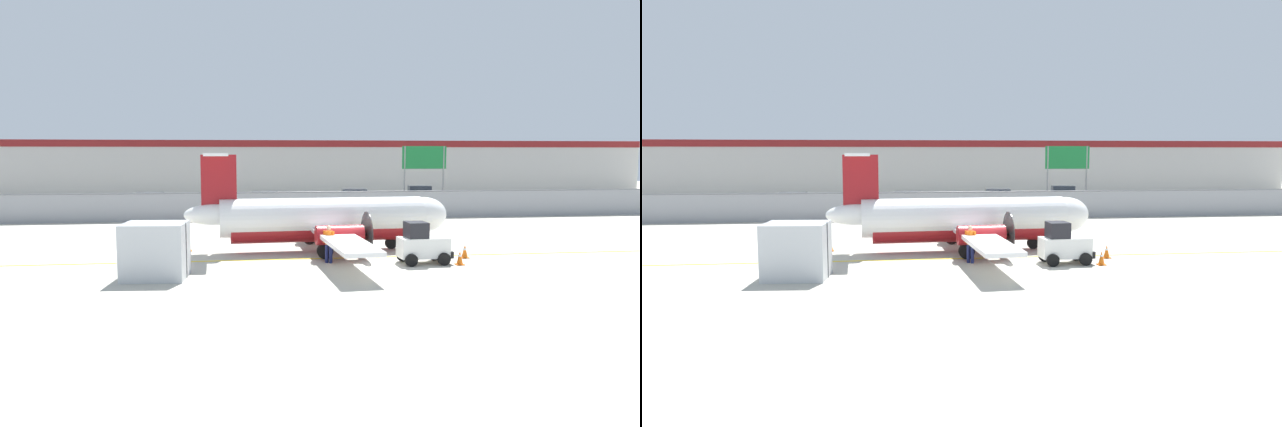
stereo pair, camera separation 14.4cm
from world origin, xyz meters
The scene contains 16 objects.
ground_plane centered at (0.00, 2.00, 0.00)m, with size 140.00×140.00×0.01m.
perimeter_fence centered at (0.00, 18.00, 1.12)m, with size 98.00×0.10×2.10m.
parking_lot_strip centered at (0.00, 29.50, 0.06)m, with size 98.00×17.00×0.12m.
background_building centered at (0.00, 47.99, 3.26)m, with size 91.00×8.10×6.50m.
commuter_airplane centered at (-0.92, 4.09, 1.60)m, with size 13.41×16.06×4.92m.
baggage_tug centered at (2.82, 0.22, 0.86)m, with size 2.38×1.47×1.88m.
ground_crew_worker centered at (-1.30, 0.88, 0.95)m, with size 0.51×0.47×1.70m.
cargo_container centered at (-8.51, -1.38, 1.10)m, with size 2.55×2.18×2.20m.
traffic_cone_near_left centered at (4.39, -0.30, 0.31)m, with size 0.36×0.36×0.64m.
traffic_cone_near_right centered at (-7.88, 4.86, 0.31)m, with size 0.36×0.36×0.64m.
traffic_cone_far_left centered at (5.24, 1.29, 0.31)m, with size 0.36×0.36×0.64m.
parked_car_0 centered at (-13.04, 24.46, 0.89)m, with size 4.24×2.08×1.58m.
parked_car_1 centered at (-3.29, 24.27, 0.89)m, with size 4.25×2.11×1.58m.
parked_car_2 centered at (4.97, 27.04, 0.89)m, with size 4.32×2.27×1.58m.
parked_car_3 centered at (12.53, 31.53, 0.89)m, with size 4.38×2.41×1.58m.
highway_sign centered at (9.15, 19.96, 4.14)m, with size 3.60×0.14×5.50m.
Camera 1 is at (-4.93, -24.12, 4.89)m, focal length 32.00 mm.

